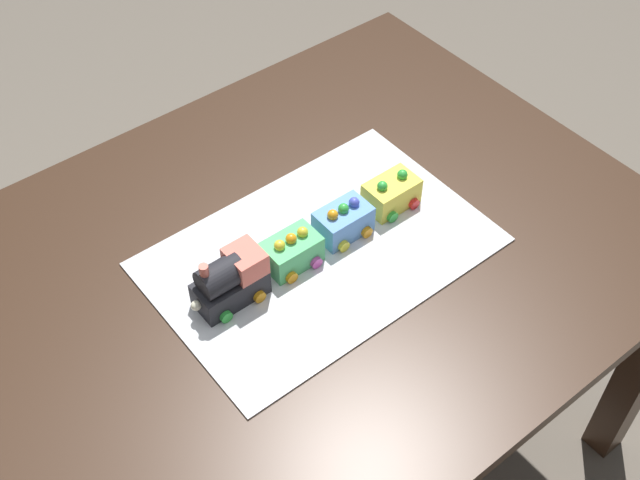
{
  "coord_description": "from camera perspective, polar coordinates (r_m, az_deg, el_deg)",
  "views": [
    {
      "loc": [
        -0.53,
        -0.78,
        1.84
      ],
      "look_at": [
        0.07,
        -0.02,
        0.77
      ],
      "focal_mm": 45.41,
      "sensor_mm": 36.0,
      "label": 1
    }
  ],
  "objects": [
    {
      "name": "cake_car_flatbed_sky_blue",
      "position": [
        1.48,
        1.64,
        1.34
      ],
      "size": [
        0.1,
        0.08,
        0.07
      ],
      "color": "#669EEA",
      "rests_on": "cake_board"
    },
    {
      "name": "cake_board",
      "position": [
        1.47,
        -0.0,
        -0.84
      ],
      "size": [
        0.6,
        0.4,
        0.0
      ],
      "primitive_type": "cube",
      "color": "silver",
      "rests_on": "dining_table"
    },
    {
      "name": "cake_locomotive",
      "position": [
        1.37,
        -6.34,
        -2.82
      ],
      "size": [
        0.14,
        0.08,
        0.12
      ],
      "color": "#232328",
      "rests_on": "cake_board"
    },
    {
      "name": "dining_table",
      "position": [
        1.53,
        -2.54,
        -4.42
      ],
      "size": [
        1.4,
        1.0,
        0.74
      ],
      "color": "#382316",
      "rests_on": "ground"
    },
    {
      "name": "cake_car_gondola_mint_green",
      "position": [
        1.43,
        -2.01,
        -0.79
      ],
      "size": [
        0.1,
        0.08,
        0.07
      ],
      "color": "#59CC7A",
      "rests_on": "cake_board"
    },
    {
      "name": "cake_car_hopper_lemon",
      "position": [
        1.53,
        5.04,
        3.31
      ],
      "size": [
        0.1,
        0.08,
        0.07
      ],
      "color": "#F4E04C",
      "rests_on": "cake_board"
    },
    {
      "name": "ground_plane",
      "position": [
        2.07,
        -1.94,
        -15.24
      ],
      "size": [
        8.0,
        8.0,
        0.0
      ],
      "primitive_type": "plane",
      "color": "#6B6054"
    }
  ]
}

